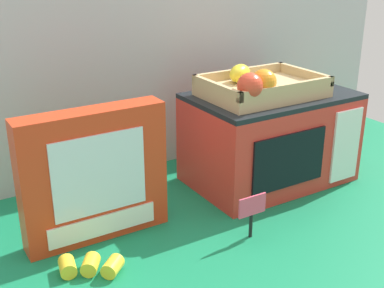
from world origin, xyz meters
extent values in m
plane|color=#147A4C|center=(0.00, 0.00, 0.00)|extent=(1.70, 1.70, 0.00)
cube|color=#B7BABF|center=(0.00, 0.27, 0.30)|extent=(1.61, 0.03, 0.59)
cube|color=red|center=(0.19, 0.01, 0.11)|extent=(0.42, 0.27, 0.23)
cube|color=black|center=(0.19, 0.01, 0.24)|extent=(0.42, 0.27, 0.01)
cube|color=black|center=(0.14, -0.13, 0.11)|extent=(0.22, 0.01, 0.14)
cube|color=white|center=(0.33, -0.13, 0.11)|extent=(0.09, 0.01, 0.19)
cube|color=tan|center=(0.15, 0.01, 0.26)|extent=(0.29, 0.20, 0.03)
cube|color=tan|center=(0.15, -0.09, 0.28)|extent=(0.29, 0.01, 0.02)
cube|color=tan|center=(0.15, 0.10, 0.28)|extent=(0.29, 0.01, 0.02)
cube|color=tan|center=(0.01, 0.01, 0.28)|extent=(0.01, 0.20, 0.02)
cube|color=tan|center=(0.29, 0.01, 0.28)|extent=(0.01, 0.20, 0.02)
ellipsoid|color=yellow|center=(0.12, 0.06, 0.29)|extent=(0.09, 0.08, 0.05)
sphere|color=#E04228|center=(0.05, -0.07, 0.30)|extent=(0.06, 0.06, 0.06)
sphere|color=orange|center=(0.10, -0.06, 0.30)|extent=(0.06, 0.06, 0.06)
cube|color=red|center=(-0.32, -0.02, 0.14)|extent=(0.32, 0.06, 0.29)
cube|color=silver|center=(-0.32, -0.06, 0.16)|extent=(0.20, 0.00, 0.17)
cube|color=white|center=(-0.32, -0.06, 0.04)|extent=(0.24, 0.00, 0.05)
cylinder|color=black|center=(-0.03, -0.21, 0.03)|extent=(0.01, 0.01, 0.06)
cube|color=#F44C6B|center=(-0.03, -0.21, 0.08)|extent=(0.07, 0.00, 0.05)
cylinder|color=yellow|center=(-0.35, -0.17, 0.02)|extent=(0.05, 0.05, 0.03)
cylinder|color=yellow|center=(-0.38, -0.15, 0.02)|extent=(0.05, 0.06, 0.03)
cylinder|color=yellow|center=(-0.42, -0.13, 0.02)|extent=(0.04, 0.05, 0.03)
camera|label=1|loc=(-0.64, -0.96, 0.59)|focal=47.25mm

